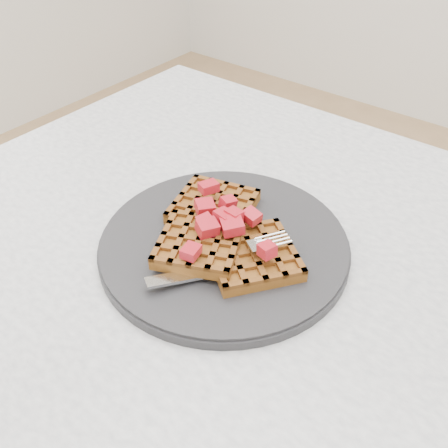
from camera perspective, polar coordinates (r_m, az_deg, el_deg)
name	(u,v)px	position (r m, az deg, el deg)	size (l,w,h in m)	color
table	(324,364)	(0.66, 11.41, -15.39)	(1.20, 0.80, 0.75)	silver
plate	(224,244)	(0.62, 0.00, -2.30)	(0.31, 0.31, 0.02)	black
waffles	(222,234)	(0.60, -0.21, -1.12)	(0.22, 0.20, 0.03)	brown
strawberry_pile	(224,215)	(0.59, 0.00, 1.06)	(0.15, 0.15, 0.02)	#9D000F
fork	(230,265)	(0.57, 0.68, -4.66)	(0.02, 0.18, 0.02)	silver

